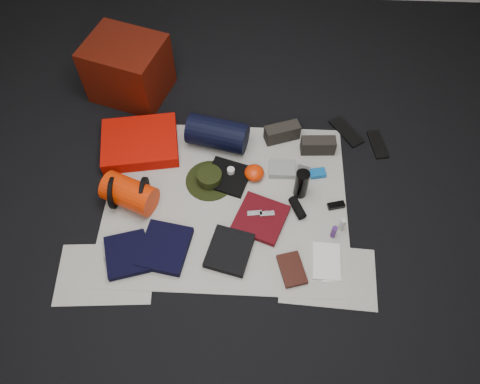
{
  "coord_description": "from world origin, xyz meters",
  "views": [
    {
      "loc": [
        0.17,
        -1.63,
        2.66
      ],
      "look_at": [
        0.09,
        0.02,
        0.1
      ],
      "focal_mm": 35.0,
      "sensor_mm": 36.0,
      "label": 1
    }
  ],
  "objects_px": {
    "red_cabinet": "(128,69)",
    "sleeping_pad": "(140,143)",
    "navy_duffel": "(217,134)",
    "water_bottle": "(301,184)",
    "stuff_sack": "(129,193)",
    "paperback_book": "(292,269)",
    "compact_camera": "(303,170)"
  },
  "relations": [
    {
      "from": "red_cabinet",
      "to": "sleeping_pad",
      "type": "relative_size",
      "value": 1.02
    },
    {
      "from": "water_bottle",
      "to": "compact_camera",
      "type": "xyz_separation_m",
      "value": [
        0.03,
        0.18,
        -0.1
      ]
    },
    {
      "from": "red_cabinet",
      "to": "compact_camera",
      "type": "distance_m",
      "value": 1.51
    },
    {
      "from": "water_bottle",
      "to": "compact_camera",
      "type": "height_order",
      "value": "water_bottle"
    },
    {
      "from": "compact_camera",
      "to": "navy_duffel",
      "type": "bearing_deg",
      "value": 176.2
    },
    {
      "from": "navy_duffel",
      "to": "compact_camera",
      "type": "bearing_deg",
      "value": -7.14
    },
    {
      "from": "stuff_sack",
      "to": "water_bottle",
      "type": "relative_size",
      "value": 1.5
    },
    {
      "from": "stuff_sack",
      "to": "compact_camera",
      "type": "bearing_deg",
      "value": 14.67
    },
    {
      "from": "sleeping_pad",
      "to": "stuff_sack",
      "type": "xyz_separation_m",
      "value": [
        0.02,
        -0.46,
        0.05
      ]
    },
    {
      "from": "sleeping_pad",
      "to": "paperback_book",
      "type": "height_order",
      "value": "sleeping_pad"
    },
    {
      "from": "red_cabinet",
      "to": "stuff_sack",
      "type": "height_order",
      "value": "red_cabinet"
    },
    {
      "from": "navy_duffel",
      "to": "water_bottle",
      "type": "distance_m",
      "value": 0.71
    },
    {
      "from": "sleeping_pad",
      "to": "paperback_book",
      "type": "xyz_separation_m",
      "value": [
        1.07,
        -0.91,
        -0.03
      ]
    },
    {
      "from": "water_bottle",
      "to": "compact_camera",
      "type": "relative_size",
      "value": 2.62
    },
    {
      "from": "stuff_sack",
      "to": "paperback_book",
      "type": "relative_size",
      "value": 1.59
    },
    {
      "from": "red_cabinet",
      "to": "navy_duffel",
      "type": "xyz_separation_m",
      "value": [
        0.7,
        -0.5,
        -0.11
      ]
    },
    {
      "from": "stuff_sack",
      "to": "paperback_book",
      "type": "height_order",
      "value": "stuff_sack"
    },
    {
      "from": "sleeping_pad",
      "to": "navy_duffel",
      "type": "xyz_separation_m",
      "value": [
        0.55,
        0.06,
        0.06
      ]
    },
    {
      "from": "navy_duffel",
      "to": "water_bottle",
      "type": "xyz_separation_m",
      "value": [
        0.58,
        -0.4,
        0.0
      ]
    },
    {
      "from": "compact_camera",
      "to": "water_bottle",
      "type": "bearing_deg",
      "value": -82.93
    },
    {
      "from": "sleeping_pad",
      "to": "water_bottle",
      "type": "height_order",
      "value": "water_bottle"
    },
    {
      "from": "stuff_sack",
      "to": "paperback_book",
      "type": "bearing_deg",
      "value": -22.83
    },
    {
      "from": "stuff_sack",
      "to": "water_bottle",
      "type": "bearing_deg",
      "value": 6.07
    },
    {
      "from": "stuff_sack",
      "to": "compact_camera",
      "type": "height_order",
      "value": "stuff_sack"
    },
    {
      "from": "sleeping_pad",
      "to": "compact_camera",
      "type": "relative_size",
      "value": 6.12
    },
    {
      "from": "red_cabinet",
      "to": "sleeping_pad",
      "type": "height_order",
      "value": "red_cabinet"
    },
    {
      "from": "navy_duffel",
      "to": "paperback_book",
      "type": "xyz_separation_m",
      "value": [
        0.52,
        -0.96,
        -0.09
      ]
    },
    {
      "from": "sleeping_pad",
      "to": "compact_camera",
      "type": "xyz_separation_m",
      "value": [
        1.16,
        -0.16,
        -0.03
      ]
    },
    {
      "from": "sleeping_pad",
      "to": "stuff_sack",
      "type": "bearing_deg",
      "value": -88.04
    },
    {
      "from": "navy_duffel",
      "to": "compact_camera",
      "type": "xyz_separation_m",
      "value": [
        0.61,
        -0.22,
        -0.09
      ]
    },
    {
      "from": "stuff_sack",
      "to": "paperback_book",
      "type": "distance_m",
      "value": 1.15
    },
    {
      "from": "red_cabinet",
      "to": "paperback_book",
      "type": "distance_m",
      "value": 1.92
    }
  ]
}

